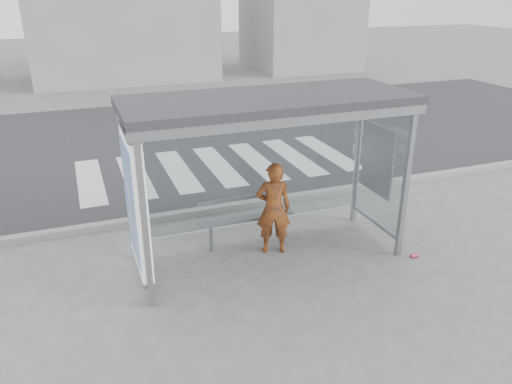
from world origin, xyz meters
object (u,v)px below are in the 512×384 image
at_px(bus_shelter, 244,140).
at_px(soda_can, 414,256).
at_px(person, 273,208).
at_px(bench, 246,217).

bearing_deg(bus_shelter, soda_can, -20.15).
bearing_deg(person, bench, -34.01).
height_order(person, bench, person).
xyz_separation_m(bus_shelter, bench, (0.19, 0.47, -1.49)).
bearing_deg(soda_can, bench, 149.44).
height_order(bus_shelter, bench, bus_shelter).
xyz_separation_m(person, bench, (-0.33, 0.39, -0.28)).
relative_size(person, bench, 0.97).
relative_size(bus_shelter, soda_can, 33.27).
bearing_deg(bus_shelter, person, 8.09).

